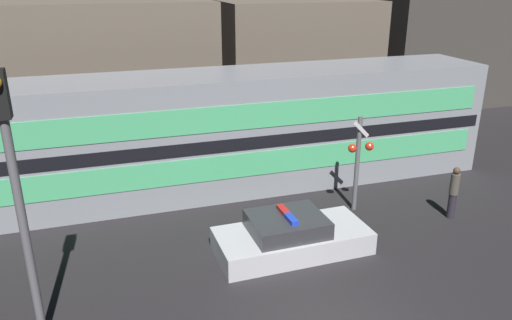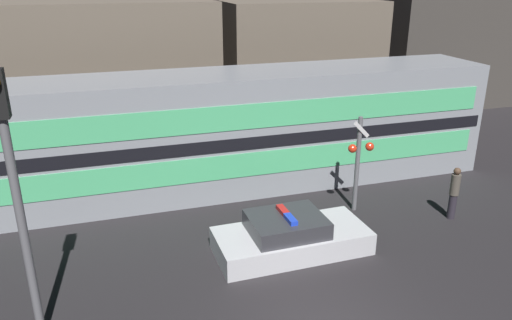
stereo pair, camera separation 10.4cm
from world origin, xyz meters
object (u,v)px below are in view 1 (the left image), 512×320
(police_car, at_px, (291,237))
(pedestrian, at_px, (454,192))
(traffic_light_corner, at_px, (16,187))
(train, at_px, (227,132))
(crossing_signal_near, at_px, (359,158))

(police_car, height_order, pedestrian, pedestrian)
(police_car, relative_size, traffic_light_corner, 0.74)
(pedestrian, bearing_deg, police_car, -176.45)
(police_car, relative_size, pedestrian, 2.50)
(police_car, bearing_deg, train, 94.41)
(pedestrian, xyz_separation_m, traffic_light_corner, (-12.04, -2.02, 2.65))
(train, distance_m, traffic_light_corner, 9.03)
(crossing_signal_near, distance_m, traffic_light_corner, 10.13)
(police_car, bearing_deg, pedestrian, 2.51)
(crossing_signal_near, bearing_deg, traffic_light_corner, -159.86)
(train, relative_size, traffic_light_corner, 3.34)
(pedestrian, height_order, traffic_light_corner, traffic_light_corner)
(police_car, xyz_separation_m, pedestrian, (5.64, 0.35, 0.43))
(pedestrian, bearing_deg, crossing_signal_near, 151.87)
(train, height_order, traffic_light_corner, traffic_light_corner)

